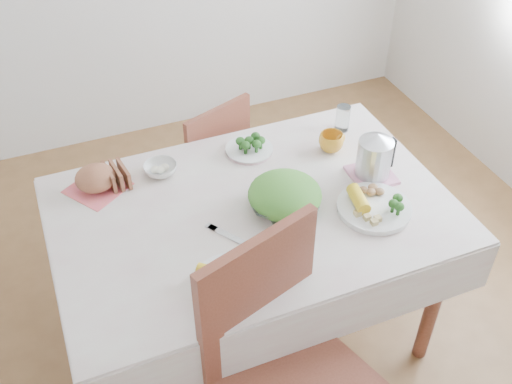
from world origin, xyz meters
name	(u,v)px	position (x,y,z in m)	size (l,w,h in m)	color
floor	(254,330)	(0.00, 0.00, 0.00)	(3.60, 3.60, 0.00)	brown
dining_table	(253,276)	(0.00, 0.00, 0.38)	(1.40, 0.90, 0.75)	brown
tablecloth	(253,209)	(0.00, 0.00, 0.76)	(1.50, 1.00, 0.01)	beige
chair_far	(198,161)	(0.00, 0.74, 0.47)	(0.39, 0.39, 0.85)	brown
salad_bowl	(285,201)	(0.11, -0.04, 0.79)	(0.26, 0.26, 0.06)	white
dinner_plate_left	(231,282)	(-0.21, -0.32, 0.77)	(0.26, 0.26, 0.02)	white
dinner_plate_right	(374,208)	(0.42, -0.18, 0.77)	(0.28, 0.28, 0.02)	white
broccoli_plate	(249,150)	(0.12, 0.34, 0.77)	(0.20, 0.20, 0.02)	beige
napkin	(98,188)	(-0.52, 0.34, 0.76)	(0.20, 0.20, 0.00)	#E75D64
bread_loaf	(95,177)	(-0.52, 0.34, 0.82)	(0.16, 0.15, 0.10)	brown
fruit_bowl	(161,169)	(-0.27, 0.34, 0.78)	(0.13, 0.13, 0.04)	white
yellow_mug	(331,142)	(0.44, 0.22, 0.80)	(0.10, 0.10, 0.08)	orange
glass_tumbler	(343,117)	(0.56, 0.34, 0.83)	(0.06, 0.06, 0.12)	white
pink_tray	(371,175)	(0.51, 0.00, 0.77)	(0.17, 0.17, 0.01)	pink
electric_kettle	(375,152)	(0.51, 0.00, 0.88)	(0.14, 0.14, 0.19)	#B2B5BA
fork_left	(232,238)	(-0.13, -0.12, 0.76)	(0.02, 0.21, 0.00)	silver
fork_right	(280,232)	(0.04, -0.16, 0.76)	(0.02, 0.20, 0.00)	silver
knife	(258,280)	(-0.12, -0.34, 0.76)	(0.02, 0.18, 0.00)	silver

